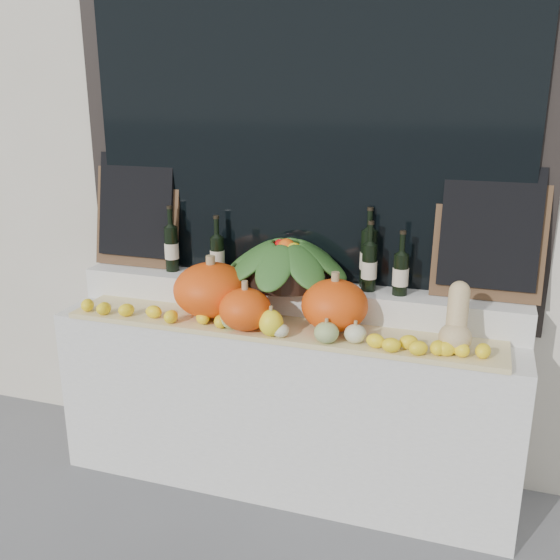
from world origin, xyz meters
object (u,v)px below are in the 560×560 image
(pumpkin_right, at_px, (335,305))
(wine_bottle_tall, at_px, (368,258))
(pumpkin_left, at_px, (212,290))
(butternut_squash, at_px, (457,322))
(produce_bowl, at_px, (286,261))

(pumpkin_right, distance_m, wine_bottle_tall, 0.34)
(pumpkin_left, xyz_separation_m, pumpkin_right, (0.62, 0.01, -0.01))
(wine_bottle_tall, bearing_deg, pumpkin_left, -157.73)
(butternut_squash, distance_m, produce_bowl, 0.90)
(produce_bowl, relative_size, wine_bottle_tall, 1.69)
(pumpkin_left, xyz_separation_m, butternut_squash, (1.17, -0.05, -0.01))
(butternut_squash, xyz_separation_m, wine_bottle_tall, (-0.45, 0.35, 0.16))
(pumpkin_left, relative_size, wine_bottle_tall, 0.94)
(produce_bowl, height_order, wine_bottle_tall, wine_bottle_tall)
(pumpkin_left, distance_m, pumpkin_right, 0.62)
(butternut_squash, relative_size, produce_bowl, 0.43)
(pumpkin_right, xyz_separation_m, butternut_squash, (0.55, -0.06, 0.00))
(wine_bottle_tall, bearing_deg, butternut_squash, -37.56)
(pumpkin_left, distance_m, butternut_squash, 1.17)
(wine_bottle_tall, bearing_deg, pumpkin_right, -108.71)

